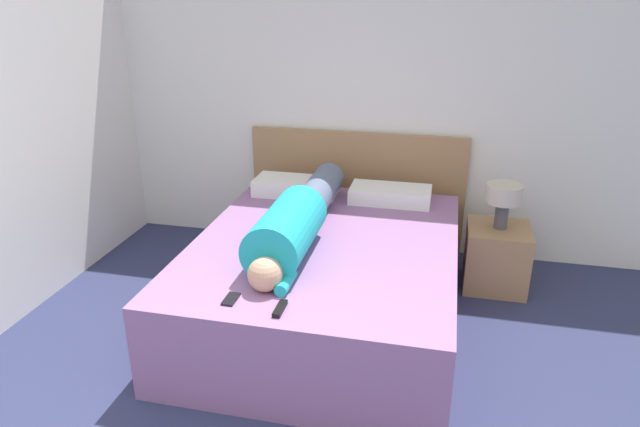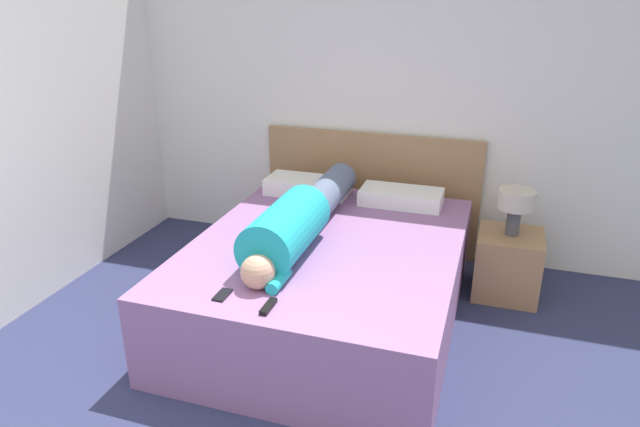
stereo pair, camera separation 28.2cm
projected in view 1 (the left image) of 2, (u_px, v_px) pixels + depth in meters
The scene contains 10 objects.
wall_back at pixel (355, 93), 4.55m from camera, with size 5.13×0.06×2.60m.
bed at pixel (325, 280), 3.78m from camera, with size 1.66×2.09×0.57m.
headboard at pixel (356, 191), 4.78m from camera, with size 1.78×0.04×1.00m.
nightstand at pixel (496, 257), 4.21m from camera, with size 0.45×0.45×0.47m.
table_lamp at pixel (504, 197), 4.04m from camera, with size 0.25×0.25×0.33m.
person_lying at pixel (297, 219), 3.62m from camera, with size 0.34×1.74×0.34m.
pillow_near_headboard at pixel (296, 187), 4.46m from camera, with size 0.64×0.31×0.12m.
pillow_second at pixel (390, 195), 4.31m from camera, with size 0.60×0.31×0.11m.
tv_remote at pixel (280, 309), 2.88m from camera, with size 0.04×0.15×0.02m.
cell_phone at pixel (231, 299), 2.98m from camera, with size 0.06×0.13×0.01m.
Camera 1 is at (0.75, -1.30, 2.10)m, focal length 32.00 mm.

